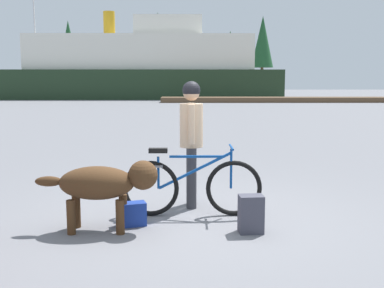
{
  "coord_description": "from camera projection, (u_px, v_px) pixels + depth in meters",
  "views": [
    {
      "loc": [
        -0.05,
        -5.7,
        1.77
      ],
      "look_at": [
        0.01,
        0.71,
        0.87
      ],
      "focal_mm": 42.89,
      "sensor_mm": 36.0,
      "label": 1
    }
  ],
  "objects": [
    {
      "name": "backpack",
      "position": [
        251.0,
        214.0,
        5.32
      ],
      "size": [
        0.3,
        0.22,
        0.44
      ],
      "primitive_type": "cube",
      "rotation": [
        0.0,
        0.0,
        0.08
      ],
      "color": "#3F3F4C",
      "rests_on": "ground_plane"
    },
    {
      "name": "ground_plane",
      "position": [
        192.0,
        218.0,
        5.89
      ],
      "size": [
        160.0,
        160.0,
        0.0
      ],
      "primitive_type": "plane",
      "color": "slate"
    },
    {
      "name": "dock_pier",
      "position": [
        285.0,
        100.0,
        36.84
      ],
      "size": [
        19.95,
        2.42,
        0.4
      ],
      "primitive_type": "cube",
      "color": "brown",
      "rests_on": "ground_plane"
    },
    {
      "name": "person_cyclist",
      "position": [
        191.0,
        131.0,
        6.33
      ],
      "size": [
        0.32,
        0.53,
        1.75
      ],
      "color": "#333338",
      "rests_on": "ground_plane"
    },
    {
      "name": "pine_tree_center",
      "position": [
        158.0,
        43.0,
        61.63
      ],
      "size": [
        3.35,
        3.35,
        10.74
      ],
      "color": "#4C331E",
      "rests_on": "ground_plane"
    },
    {
      "name": "ferry_boat",
      "position": [
        144.0,
        69.0,
        44.73
      ],
      "size": [
        26.12,
        8.92,
        8.29
      ],
      "color": "#1E331E",
      "rests_on": "ground_plane"
    },
    {
      "name": "sailboat_moored",
      "position": [
        38.0,
        93.0,
        45.07
      ],
      "size": [
        7.45,
        2.08,
        9.38
      ],
      "color": "navy",
      "rests_on": "ground_plane"
    },
    {
      "name": "pine_tree_far_left",
      "position": [
        69.0,
        49.0,
        58.97
      ],
      "size": [
        3.07,
        3.07,
        9.31
      ],
      "color": "#4C331E",
      "rests_on": "ground_plane"
    },
    {
      "name": "bicycle",
      "position": [
        191.0,
        186.0,
        5.96
      ],
      "size": [
        1.82,
        0.44,
        0.92
      ],
      "color": "black",
      "rests_on": "ground_plane"
    },
    {
      "name": "dog",
      "position": [
        104.0,
        184.0,
        5.34
      ],
      "size": [
        1.43,
        0.46,
        0.84
      ],
      "color": "#472D19",
      "rests_on": "ground_plane"
    },
    {
      "name": "pine_tree_far_right",
      "position": [
        263.0,
        42.0,
        60.18
      ],
      "size": [
        2.89,
        2.89,
        10.09
      ],
      "color": "#4C331E",
      "rests_on": "ground_plane"
    },
    {
      "name": "handbag_pannier",
      "position": [
        133.0,
        214.0,
        5.59
      ],
      "size": [
        0.36,
        0.27,
        0.29
      ],
      "primitive_type": "cube",
      "rotation": [
        0.0,
        0.0,
        0.3
      ],
      "color": "navy",
      "rests_on": "ground_plane"
    },
    {
      "name": "pine_tree_mid_back",
      "position": [
        230.0,
        54.0,
        64.82
      ],
      "size": [
        3.18,
        3.18,
        8.62
      ],
      "color": "#4C331E",
      "rests_on": "ground_plane"
    }
  ]
}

